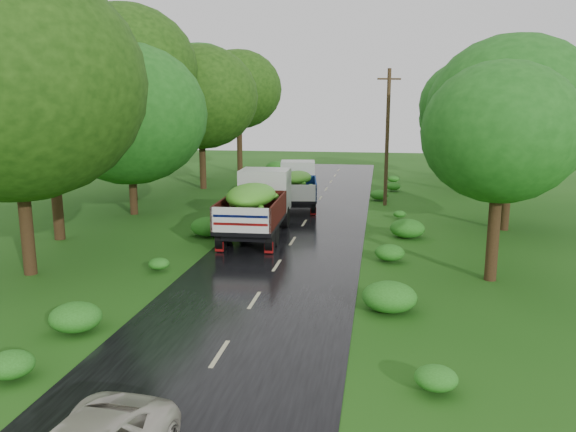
# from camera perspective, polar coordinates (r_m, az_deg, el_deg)

# --- Properties ---
(ground) EXTENTS (120.00, 120.00, 0.00)m
(ground) POSITION_cam_1_polar(r_m,az_deg,el_deg) (14.81, -6.96, -13.78)
(ground) COLOR #19480F
(ground) RESTS_ON ground
(road) EXTENTS (6.50, 80.00, 0.02)m
(road) POSITION_cam_1_polar(r_m,az_deg,el_deg) (19.30, -2.78, -7.55)
(road) COLOR black
(road) RESTS_ON ground
(road_lines) EXTENTS (0.12, 69.60, 0.00)m
(road_lines) POSITION_cam_1_polar(r_m,az_deg,el_deg) (20.22, -2.19, -6.61)
(road_lines) COLOR #BFB78C
(road_lines) RESTS_ON road
(truck_near) EXTENTS (2.71, 7.13, 2.96)m
(truck_near) POSITION_cam_1_polar(r_m,az_deg,el_deg) (26.66, -3.10, 1.48)
(truck_near) COLOR black
(truck_near) RESTS_ON ground
(truck_far) EXTENTS (3.00, 6.46, 2.61)m
(truck_far) POSITION_cam_1_polar(r_m,az_deg,el_deg) (34.29, 0.97, 3.40)
(truck_far) COLOR black
(truck_far) RESTS_ON ground
(utility_pole) EXTENTS (1.41, 0.56, 8.29)m
(utility_pole) POSITION_cam_1_polar(r_m,az_deg,el_deg) (35.01, 10.05, 7.98)
(utility_pole) COLOR #382616
(utility_pole) RESTS_ON ground
(trees_left) EXTENTS (7.42, 35.29, 10.26)m
(trees_left) POSITION_cam_1_polar(r_m,az_deg,el_deg) (36.70, -13.20, 12.33)
(trees_left) COLOR black
(trees_left) RESTS_ON ground
(trees_right) EXTENTS (5.88, 32.12, 7.81)m
(trees_right) POSITION_cam_1_polar(r_m,az_deg,el_deg) (34.75, 19.03, 9.67)
(trees_right) COLOR black
(trees_right) RESTS_ON ground
(shrubs) EXTENTS (11.90, 44.00, 0.70)m
(shrubs) POSITION_cam_1_polar(r_m,az_deg,el_deg) (27.75, 1.11, -0.90)
(shrubs) COLOR #236919
(shrubs) RESTS_ON ground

